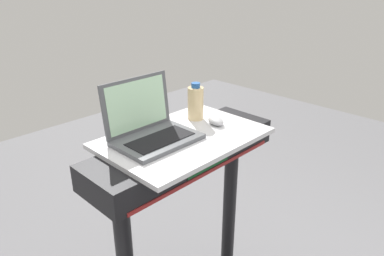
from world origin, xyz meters
TOP-DOWN VIEW (x-y plane):
  - desk_board at (0.00, 0.70)m, footprint 0.68×0.46m
  - laptop at (-0.12, 0.77)m, footprint 0.33×0.26m
  - computer_mouse at (0.19, 0.69)m, footprint 0.09×0.12m
  - water_bottle at (0.18, 0.80)m, footprint 0.07×0.07m

SIDE VIEW (x-z plane):
  - desk_board at x=0.00m, z-range 1.17..1.19m
  - computer_mouse at x=0.19m, z-range 1.19..1.23m
  - laptop at x=-0.12m, z-range 1.12..1.37m
  - water_bottle at x=0.18m, z-range 1.19..1.36m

